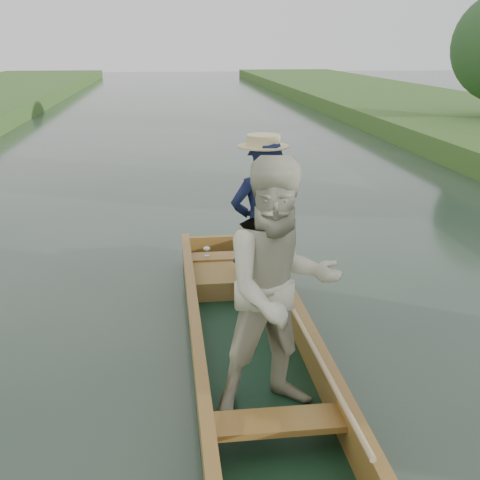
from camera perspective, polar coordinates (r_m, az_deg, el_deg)
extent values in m
plane|color=#283D30|center=(5.99, 0.71, -10.48)|extent=(120.00, 120.00, 0.00)
cube|color=black|center=(5.97, 0.71, -10.14)|extent=(1.10, 5.00, 0.08)
cube|color=olive|center=(5.83, -4.31, -8.67)|extent=(0.08, 5.00, 0.32)
cube|color=olive|center=(5.96, 5.64, -8.12)|extent=(0.08, 5.00, 0.32)
cube|color=olive|center=(8.13, -1.60, -0.69)|extent=(1.10, 0.08, 0.32)
cube|color=olive|center=(5.76, -4.35, -7.08)|extent=(0.10, 5.00, 0.04)
cube|color=olive|center=(5.88, 5.69, -6.54)|extent=(0.10, 5.00, 0.04)
cube|color=olive|center=(7.59, -1.20, -1.62)|extent=(0.94, 0.30, 0.05)
cube|color=olive|center=(4.48, 3.58, -16.85)|extent=(0.94, 0.30, 0.05)
imported|color=#131B3D|center=(6.29, 2.12, 1.07)|extent=(0.76, 0.58, 1.88)
cylinder|color=beige|center=(6.08, 2.22, 9.20)|extent=(0.52, 0.52, 0.12)
imported|color=beige|center=(4.58, 3.82, -4.67)|extent=(1.12, 0.95, 2.03)
cube|color=#A66A35|center=(7.23, -1.78, -3.59)|extent=(0.85, 0.90, 0.22)
sphere|color=tan|center=(7.09, 0.68, -2.07)|extent=(0.21, 0.21, 0.21)
sphere|color=tan|center=(7.02, 0.70, -0.88)|extent=(0.16, 0.16, 0.16)
sphere|color=tan|center=(6.99, 0.23, -0.36)|extent=(0.06, 0.06, 0.06)
sphere|color=tan|center=(7.01, 1.18, -0.32)|extent=(0.06, 0.06, 0.06)
sphere|color=tan|center=(6.97, 0.77, -1.17)|extent=(0.06, 0.06, 0.06)
sphere|color=tan|center=(7.04, -0.07, -1.92)|extent=(0.07, 0.07, 0.07)
sphere|color=tan|center=(7.07, 1.48, -1.85)|extent=(0.07, 0.07, 0.07)
sphere|color=tan|center=(7.08, 0.29, -2.86)|extent=(0.09, 0.09, 0.09)
sphere|color=tan|center=(7.10, 1.14, -2.83)|extent=(0.09, 0.09, 0.09)
cylinder|color=silver|center=(7.56, -3.16, -1.48)|extent=(0.07, 0.07, 0.01)
cylinder|color=silver|center=(7.54, -3.17, -1.20)|extent=(0.01, 0.01, 0.08)
ellipsoid|color=silver|center=(7.53, -3.18, -0.80)|extent=(0.09, 0.09, 0.05)
cylinder|color=tan|center=(5.52, 5.73, -7.83)|extent=(0.04, 3.96, 0.18)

